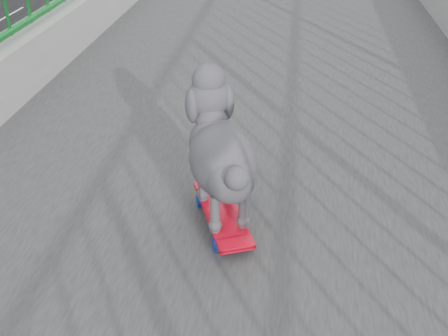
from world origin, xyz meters
TOP-DOWN VIEW (x-y plane):
  - skateboard at (-0.07, 5.13)m, footprint 0.28×0.45m
  - poodle at (-0.08, 5.16)m, footprint 0.34×0.52m

SIDE VIEW (x-z plane):
  - skateboard at x=-0.07m, z-range 7.01..7.07m
  - poodle at x=-0.08m, z-range 7.07..7.53m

